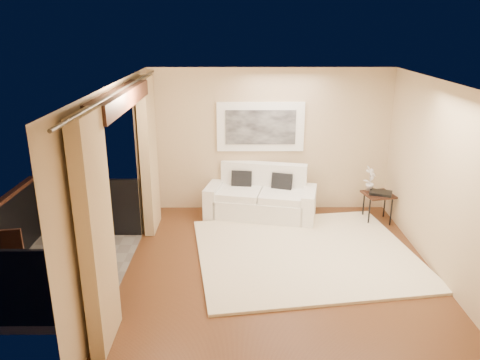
{
  "coord_description": "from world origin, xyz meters",
  "views": [
    {
      "loc": [
        -0.61,
        -6.06,
        3.45
      ],
      "look_at": [
        -0.57,
        1.07,
        1.05
      ],
      "focal_mm": 35.0,
      "sensor_mm": 36.0,
      "label": 1
    }
  ],
  "objects_px": {
    "sofa": "(261,199)",
    "side_table": "(378,197)",
    "bistro_table": "(85,248)",
    "balcony_chair_near": "(7,260)",
    "ice_bucket": "(72,234)",
    "orchid": "(370,179)",
    "balcony_chair_far": "(72,229)"
  },
  "relations": [
    {
      "from": "orchid",
      "to": "balcony_chair_near",
      "type": "xyz_separation_m",
      "value": [
        -5.42,
        -2.59,
        -0.24
      ]
    },
    {
      "from": "balcony_chair_near",
      "to": "balcony_chair_far",
      "type": "bearing_deg",
      "value": 38.98
    },
    {
      "from": "sofa",
      "to": "balcony_chair_near",
      "type": "xyz_separation_m",
      "value": [
        -3.45,
        -2.7,
        0.19
      ]
    },
    {
      "from": "sofa",
      "to": "balcony_chair_near",
      "type": "relative_size",
      "value": 2.34
    },
    {
      "from": "bistro_table",
      "to": "orchid",
      "type": "bearing_deg",
      "value": 28.15
    },
    {
      "from": "side_table",
      "to": "balcony_chair_far",
      "type": "xyz_separation_m",
      "value": [
        -4.92,
        -1.74,
        0.16
      ]
    },
    {
      "from": "side_table",
      "to": "orchid",
      "type": "bearing_deg",
      "value": 130.78
    },
    {
      "from": "sofa",
      "to": "bistro_table",
      "type": "bearing_deg",
      "value": -122.98
    },
    {
      "from": "sofa",
      "to": "balcony_chair_far",
      "type": "relative_size",
      "value": 1.96
    },
    {
      "from": "bistro_table",
      "to": "ice_bucket",
      "type": "bearing_deg",
      "value": 161.0
    },
    {
      "from": "orchid",
      "to": "ice_bucket",
      "type": "bearing_deg",
      "value": -153.33
    },
    {
      "from": "balcony_chair_far",
      "to": "ice_bucket",
      "type": "xyz_separation_m",
      "value": [
        0.15,
        -0.43,
        0.14
      ]
    },
    {
      "from": "sofa",
      "to": "balcony_chair_far",
      "type": "height_order",
      "value": "balcony_chair_far"
    },
    {
      "from": "balcony_chair_near",
      "to": "ice_bucket",
      "type": "distance_m",
      "value": 0.86
    },
    {
      "from": "side_table",
      "to": "orchid",
      "type": "xyz_separation_m",
      "value": [
        -0.13,
        0.15,
        0.29
      ]
    },
    {
      "from": "sofa",
      "to": "ice_bucket",
      "type": "relative_size",
      "value": 10.66
    },
    {
      "from": "bistro_table",
      "to": "ice_bucket",
      "type": "relative_size",
      "value": 3.35
    },
    {
      "from": "orchid",
      "to": "balcony_chair_far",
      "type": "relative_size",
      "value": 0.43
    },
    {
      "from": "orchid",
      "to": "balcony_chair_far",
      "type": "bearing_deg",
      "value": -158.41
    },
    {
      "from": "side_table",
      "to": "ice_bucket",
      "type": "bearing_deg",
      "value": -155.46
    },
    {
      "from": "sofa",
      "to": "side_table",
      "type": "height_order",
      "value": "sofa"
    },
    {
      "from": "side_table",
      "to": "bistro_table",
      "type": "relative_size",
      "value": 0.87
    },
    {
      "from": "bistro_table",
      "to": "balcony_chair_near",
      "type": "distance_m",
      "value": 0.98
    },
    {
      "from": "sofa",
      "to": "side_table",
      "type": "distance_m",
      "value": 2.12
    },
    {
      "from": "side_table",
      "to": "bistro_table",
      "type": "height_order",
      "value": "bistro_table"
    },
    {
      "from": "sofa",
      "to": "balcony_chair_near",
      "type": "height_order",
      "value": "sofa"
    },
    {
      "from": "balcony_chair_far",
      "to": "sofa",
      "type": "bearing_deg",
      "value": -158.03
    },
    {
      "from": "orchid",
      "to": "balcony_chair_near",
      "type": "relative_size",
      "value": 0.51
    },
    {
      "from": "bistro_table",
      "to": "balcony_chair_near",
      "type": "bearing_deg",
      "value": -167.9
    },
    {
      "from": "side_table",
      "to": "ice_bucket",
      "type": "distance_m",
      "value": 5.25
    },
    {
      "from": "sofa",
      "to": "side_table",
      "type": "relative_size",
      "value": 3.65
    },
    {
      "from": "balcony_chair_far",
      "to": "bistro_table",
      "type": "bearing_deg",
      "value": 110.25
    }
  ]
}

